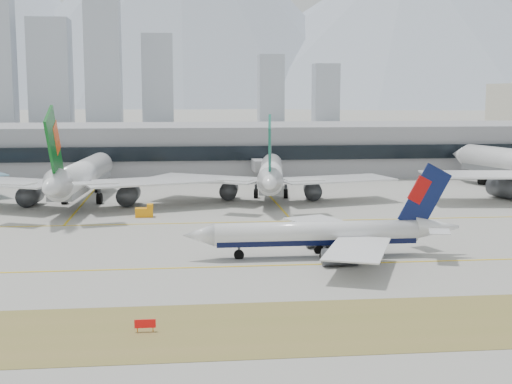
{
  "coord_description": "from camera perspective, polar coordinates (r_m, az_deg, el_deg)",
  "views": [
    {
      "loc": [
        -10.4,
        -103.99,
        24.6
      ],
      "look_at": [
        3.07,
        18.0,
        7.5
      ],
      "focal_mm": 50.0,
      "sensor_mm": 36.0,
      "label": 1
    }
  ],
  "objects": [
    {
      "name": "ground",
      "position": [
        107.36,
        -0.58,
        -5.31
      ],
      "size": [
        3000.0,
        3000.0,
        0.0
      ],
      "primitive_type": "plane",
      "color": "gray",
      "rests_on": "ground"
    },
    {
      "name": "taxiing_airliner",
      "position": [
        108.24,
        5.66,
        -3.38
      ],
      "size": [
        42.45,
        37.0,
        14.3
      ],
      "rotation": [
        0.0,
        0.0,
        3.14
      ],
      "color": "white",
      "rests_on": "ground"
    },
    {
      "name": "widebody_eva",
      "position": [
        162.27,
        -13.88,
        1.13
      ],
      "size": [
        63.49,
        62.28,
        22.69
      ],
      "rotation": [
        0.0,
        0.0,
        1.49
      ],
      "color": "white",
      "rests_on": "ground"
    },
    {
      "name": "widebody_cathay",
      "position": [
        166.52,
        1.19,
        1.34
      ],
      "size": [
        57.24,
        56.51,
        20.6
      ],
      "rotation": [
        0.0,
        0.0,
        1.43
      ],
      "color": "white",
      "rests_on": "ground"
    },
    {
      "name": "terminal",
      "position": [
        219.74,
        -3.58,
        3.46
      ],
      "size": [
        280.0,
        43.1,
        15.0
      ],
      "color": "gray",
      "rests_on": "ground"
    },
    {
      "name": "hold_sign_left",
      "position": [
        75.88,
        -8.86,
        -10.38
      ],
      "size": [
        2.2,
        0.15,
        1.35
      ],
      "color": "red",
      "rests_on": "ground"
    },
    {
      "name": "gse_b",
      "position": [
        144.14,
        -8.87,
        -1.57
      ],
      "size": [
        3.55,
        2.0,
        2.6
      ],
      "color": "#FF9B0D",
      "rests_on": "ground"
    },
    {
      "name": "city_skyline",
      "position": [
        566.24,
        -16.36,
        10.17
      ],
      "size": [
        342.0,
        49.8,
        140.0
      ],
      "color": "#A1A9B7",
      "rests_on": "ground"
    },
    {
      "name": "mountain_ridge",
      "position": [
        1516.92,
        -4.77,
        13.86
      ],
      "size": [
        2830.0,
        1120.0,
        470.0
      ],
      "color": "#9EA8B7",
      "rests_on": "ground"
    }
  ]
}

